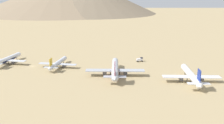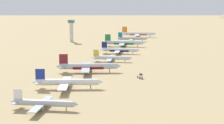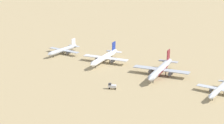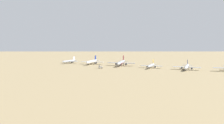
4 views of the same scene
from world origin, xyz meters
The scene contains 6 objects.
ground_plane centered at (0.00, 0.00, 0.00)m, with size 2045.76×2045.76×0.00m, color tan.
parked_jet_1 centered at (-10.21, -124.08, 4.64)m, with size 47.52×38.92×13.78m.
parked_jet_2 centered at (-8.20, -71.23, 5.02)m, with size 51.99×42.63×15.10m.
parked_jet_3 centered at (2.11, -22.06, 3.71)m, with size 38.21×31.03×11.02m.
parked_jet_4 centered at (2.60, 24.13, 4.08)m, with size 42.41×34.38×12.25m.
service_truck centered at (34.96, -84.11, 2.08)m, with size 4.74×5.70×3.90m.
Camera 1 is at (-186.16, -109.70, 59.02)m, focal length 42.09 mm.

